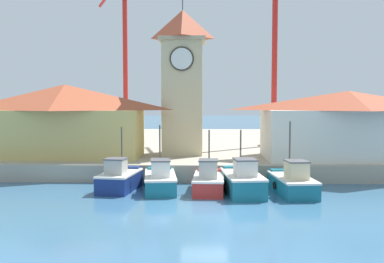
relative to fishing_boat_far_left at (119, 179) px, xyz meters
name	(u,v)px	position (x,y,z in m)	size (l,w,h in m)	color
ground_plane	(204,209)	(5.47, -4.95, -0.75)	(300.00, 300.00, 0.00)	#386689
quay_wharf	(204,146)	(5.47, 22.58, -0.12)	(120.00, 40.00, 1.26)	#A89E89
fishing_boat_far_left	(119,179)	(0.00, 0.00, 0.00)	(2.52, 4.29, 4.07)	navy
fishing_boat_left_outer	(160,180)	(2.64, -0.06, -0.04)	(2.51, 5.12, 4.20)	#196B7F
fishing_boat_left_inner	(209,181)	(5.75, -0.41, -0.04)	(2.10, 4.55, 3.90)	#AD2823
fishing_boat_mid_left	(242,181)	(7.85, -0.84, 0.05)	(2.61, 5.28, 3.94)	#196B7F
fishing_boat_center	(292,182)	(10.94, -0.83, -0.02)	(2.48, 5.15, 4.47)	#196B7F
clock_tower	(183,79)	(3.67, 9.29, 6.85)	(3.81, 3.81, 13.64)	beige
warehouse_left	(65,120)	(-5.63, 7.05, 3.48)	(12.35, 5.66, 5.81)	tan
warehouse_right	(348,124)	(16.63, 6.60, 3.20)	(13.16, 7.02, 5.28)	silver
port_crane_near	(273,63)	(12.36, 16.82, 8.74)	(5.16, 7.49, 21.91)	maroon
port_crane_far	(124,71)	(-3.92, 24.51, 8.51)	(6.00, 9.22, 19.83)	maroon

